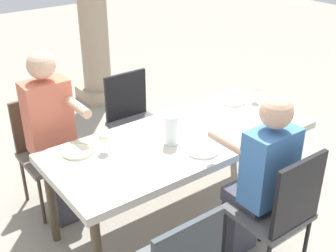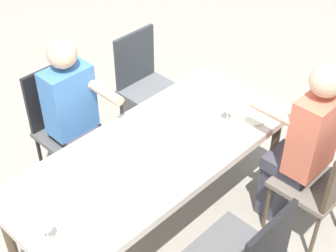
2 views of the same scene
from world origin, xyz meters
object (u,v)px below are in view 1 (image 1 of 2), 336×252
object	(u,v)px
plate_1	(202,150)
water_pitcher	(171,131)
chair_mid_north	(134,117)
plate_2	(233,102)
chair_mid_south	(280,209)
wine_glass_0	(104,138)
plate_0	(78,152)
diner_man_white	(54,133)
wine_glass_2	(256,90)
diner_woman_green	(260,178)
chair_west_north	(46,146)
dining_table	(182,144)

from	to	relation	value
plate_1	water_pitcher	bearing A→B (deg)	115.70
chair_mid_north	plate_2	size ratio (longest dim) A/B	4.19
chair_mid_south	wine_glass_0	world-z (taller)	chair_mid_south
wine_glass_0	chair_mid_south	bearing A→B (deg)	-56.19
chair_mid_south	plate_1	world-z (taller)	chair_mid_south
plate_0	wine_glass_0	distance (m)	0.21
plate_1	plate_2	distance (m)	0.88
diner_man_white	chair_mid_south	bearing A→B (deg)	-60.93
chair_mid_south	wine_glass_2	size ratio (longest dim) A/B	6.34
wine_glass_0	water_pitcher	distance (m)	0.47
chair_mid_south	wine_glass_2	xyz separation A→B (m)	(0.78, 0.98, 0.29)
diner_woman_green	plate_1	xyz separation A→B (m)	(-0.12, 0.42, 0.05)
chair_mid_south	diner_woman_green	world-z (taller)	diner_woman_green
chair_mid_north	plate_2	distance (m)	0.90
plate_0	wine_glass_2	xyz separation A→B (m)	(1.61, -0.12, 0.10)
wine_glass_0	chair_mid_north	bearing A→B (deg)	46.09
chair_west_north	plate_2	size ratio (longest dim) A/B	4.11
diner_woman_green	plate_2	size ratio (longest dim) A/B	5.88
dining_table	diner_woman_green	xyz separation A→B (m)	(0.10, -0.67, 0.02)
chair_mid_north	plate_1	size ratio (longest dim) A/B	3.89
diner_woman_green	plate_1	size ratio (longest dim) A/B	5.46
chair_west_north	wine_glass_2	xyz separation A→B (m)	(1.62, -0.72, 0.33)
wine_glass_0	wine_glass_2	distance (m)	1.45
chair_west_north	wine_glass_0	world-z (taller)	chair_west_north
water_pitcher	chair_mid_north	bearing A→B (deg)	75.11
dining_table	plate_2	size ratio (longest dim) A/B	9.18
chair_mid_north	plate_2	xyz separation A→B (m)	(0.62, -0.62, 0.21)
wine_glass_0	dining_table	bearing A→B (deg)	-14.93
diner_woman_green	plate_1	bearing A→B (deg)	106.46
chair_mid_south	water_pitcher	xyz separation A→B (m)	(-0.23, 0.82, 0.27)
plate_1	diner_woman_green	bearing A→B (deg)	-73.54
wine_glass_0	wine_glass_2	world-z (taller)	same
diner_man_white	diner_woman_green	bearing A→B (deg)	-57.72
chair_west_north	plate_1	xyz separation A→B (m)	(0.71, -1.09, 0.23)
wine_glass_0	water_pitcher	size ratio (longest dim) A/B	0.70
diner_man_white	plate_1	distance (m)	1.14
dining_table	chair_west_north	distance (m)	1.13
chair_west_north	plate_2	bearing A→B (deg)	-23.16
plate_1	chair_west_north	bearing A→B (deg)	122.94
plate_0	wine_glass_2	size ratio (longest dim) A/B	1.45
wine_glass_2	water_pitcher	distance (m)	1.03
chair_mid_south	water_pitcher	size ratio (longest dim) A/B	4.42
diner_man_white	plate_0	bearing A→B (deg)	-89.06
diner_woman_green	dining_table	bearing A→B (deg)	98.86
diner_woman_green	wine_glass_2	world-z (taller)	diner_woman_green
plate_2	water_pitcher	bearing A→B (deg)	-163.38
plate_0	wine_glass_2	distance (m)	1.62
dining_table	plate_2	xyz separation A→B (m)	(0.72, 0.23, 0.07)
chair_mid_north	plate_0	bearing A→B (deg)	-144.19
dining_table	plate_1	bearing A→B (deg)	-94.85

